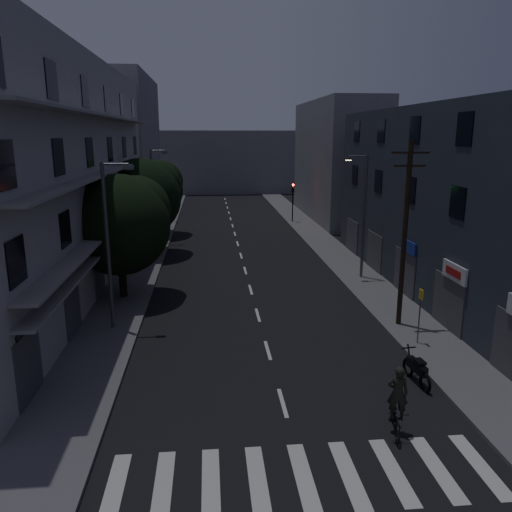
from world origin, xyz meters
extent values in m
plane|color=black|center=(0.00, 25.00, 0.00)|extent=(160.00, 160.00, 0.00)
cube|color=#565659|center=(-7.50, 25.00, 0.07)|extent=(3.00, 90.00, 0.15)
cube|color=#565659|center=(7.50, 25.00, 0.07)|extent=(3.00, 90.00, 0.15)
cube|color=beige|center=(-5.20, -2.00, 0.01)|extent=(0.50, 3.00, 0.01)
cube|color=beige|center=(-3.90, -2.00, 0.01)|extent=(0.50, 3.00, 0.01)
cube|color=beige|center=(-2.60, -2.00, 0.01)|extent=(0.50, 3.00, 0.01)
cube|color=beige|center=(-1.30, -2.00, 0.01)|extent=(0.50, 3.00, 0.01)
cube|color=beige|center=(0.00, -2.00, 0.01)|extent=(0.50, 3.00, 0.01)
cube|color=beige|center=(1.30, -2.00, 0.01)|extent=(0.50, 3.00, 0.01)
cube|color=beige|center=(2.60, -2.00, 0.01)|extent=(0.50, 3.00, 0.01)
cube|color=beige|center=(3.90, -2.00, 0.01)|extent=(0.50, 3.00, 0.01)
cube|color=beige|center=(5.20, -2.00, 0.01)|extent=(0.50, 3.00, 0.01)
cube|color=beige|center=(0.00, 2.00, 0.01)|extent=(0.15, 2.00, 0.01)
cube|color=beige|center=(0.00, 6.50, 0.01)|extent=(0.15, 2.00, 0.01)
cube|color=beige|center=(0.00, 11.00, 0.01)|extent=(0.15, 2.00, 0.01)
cube|color=beige|center=(0.00, 15.50, 0.01)|extent=(0.15, 2.00, 0.01)
cube|color=beige|center=(0.00, 20.00, 0.01)|extent=(0.15, 2.00, 0.01)
cube|color=beige|center=(0.00, 24.50, 0.01)|extent=(0.15, 2.00, 0.01)
cube|color=beige|center=(0.00, 29.00, 0.01)|extent=(0.15, 2.00, 0.01)
cube|color=beige|center=(0.00, 33.50, 0.01)|extent=(0.15, 2.00, 0.01)
cube|color=beige|center=(0.00, 38.00, 0.01)|extent=(0.15, 2.00, 0.01)
cube|color=beige|center=(0.00, 42.50, 0.01)|extent=(0.15, 2.00, 0.01)
cube|color=beige|center=(0.00, 47.00, 0.01)|extent=(0.15, 2.00, 0.01)
cube|color=beige|center=(0.00, 51.50, 0.01)|extent=(0.15, 2.00, 0.01)
cube|color=beige|center=(0.00, 56.00, 0.01)|extent=(0.15, 2.00, 0.01)
cube|color=beige|center=(0.00, 60.50, 0.01)|extent=(0.15, 2.00, 0.01)
cube|color=#A2A29D|center=(-12.00, 18.00, 7.00)|extent=(6.00, 36.00, 14.00)
cube|color=black|center=(-8.98, 3.00, 2.00)|extent=(0.06, 1.60, 1.60)
cube|color=black|center=(-8.98, 9.00, 2.00)|extent=(0.06, 1.60, 1.60)
cube|color=black|center=(-8.98, 15.00, 2.00)|extent=(0.06, 1.60, 1.60)
cube|color=black|center=(-8.98, 21.00, 2.00)|extent=(0.06, 1.60, 1.60)
cube|color=black|center=(-8.98, 27.00, 2.00)|extent=(0.06, 1.60, 1.60)
cube|color=black|center=(-8.98, 33.00, 2.00)|extent=(0.06, 1.60, 1.60)
cube|color=black|center=(-8.98, 3.00, 5.20)|extent=(0.06, 1.60, 1.60)
cube|color=black|center=(-8.98, 9.00, 5.20)|extent=(0.06, 1.60, 1.60)
cube|color=black|center=(-8.98, 15.00, 5.20)|extent=(0.06, 1.60, 1.60)
cube|color=black|center=(-8.98, 21.00, 5.20)|extent=(0.06, 1.60, 1.60)
cube|color=black|center=(-8.98, 27.00, 5.20)|extent=(0.06, 1.60, 1.60)
cube|color=black|center=(-8.98, 33.00, 5.20)|extent=(0.06, 1.60, 1.60)
cube|color=black|center=(-8.98, 3.00, 8.40)|extent=(0.06, 1.60, 1.60)
cube|color=black|center=(-8.98, 9.00, 8.40)|extent=(0.06, 1.60, 1.60)
cube|color=black|center=(-8.98, 15.00, 8.40)|extent=(0.06, 1.60, 1.60)
cube|color=black|center=(-8.98, 21.00, 8.40)|extent=(0.06, 1.60, 1.60)
cube|color=black|center=(-8.98, 27.00, 8.40)|extent=(0.06, 1.60, 1.60)
cube|color=black|center=(-8.98, 33.00, 8.40)|extent=(0.06, 1.60, 1.60)
cube|color=black|center=(-8.98, 9.00, 11.60)|extent=(0.06, 1.60, 1.60)
cube|color=black|center=(-8.98, 15.00, 11.60)|extent=(0.06, 1.60, 1.60)
cube|color=black|center=(-8.98, 21.00, 11.60)|extent=(0.06, 1.60, 1.60)
cube|color=black|center=(-8.98, 27.00, 11.60)|extent=(0.06, 1.60, 1.60)
cube|color=black|center=(-8.98, 33.00, 11.60)|extent=(0.06, 1.60, 1.60)
cube|color=gray|center=(-8.50, 18.00, 4.00)|extent=(1.00, 32.40, 0.12)
cube|color=gray|center=(-8.50, 18.00, 7.20)|extent=(1.00, 32.40, 0.12)
cube|color=gray|center=(-8.50, 18.00, 10.40)|extent=(1.00, 32.40, 0.12)
cube|color=gray|center=(-8.60, 18.00, 3.10)|extent=(0.80, 32.40, 0.12)
cube|color=#424247|center=(-8.97, 3.00, 1.40)|extent=(0.06, 2.40, 2.40)
cube|color=#424247|center=(-8.97, 9.00, 1.40)|extent=(0.06, 2.40, 2.40)
cube|color=#424247|center=(-8.97, 15.00, 1.40)|extent=(0.06, 2.40, 2.40)
cube|color=#424247|center=(-8.97, 21.00, 1.40)|extent=(0.06, 2.40, 2.40)
cube|color=#424247|center=(-8.97, 27.00, 1.40)|extent=(0.06, 2.40, 2.40)
cube|color=#424247|center=(-8.97, 33.00, 1.40)|extent=(0.06, 2.40, 2.40)
cube|color=#2A2F39|center=(12.00, 14.00, 5.50)|extent=(6.00, 28.00, 11.00)
cube|color=black|center=(8.98, 8.00, 6.30)|extent=(0.06, 1.40, 1.50)
cube|color=black|center=(8.98, 13.50, 6.30)|extent=(0.06, 1.40, 1.50)
cube|color=black|center=(8.98, 19.00, 6.30)|extent=(0.06, 1.40, 1.50)
cube|color=black|center=(8.98, 24.50, 6.30)|extent=(0.06, 1.40, 1.50)
cube|color=black|center=(8.98, 8.00, 9.60)|extent=(0.06, 1.40, 1.50)
cube|color=black|center=(8.98, 13.50, 9.60)|extent=(0.06, 1.40, 1.50)
cube|color=black|center=(8.98, 19.00, 9.60)|extent=(0.06, 1.40, 1.50)
cube|color=black|center=(8.98, 24.50, 9.60)|extent=(0.06, 1.40, 1.50)
cube|color=#424247|center=(8.97, 8.00, 1.40)|extent=(0.06, 3.00, 2.60)
cube|color=#424247|center=(8.97, 13.50, 1.40)|extent=(0.06, 3.00, 2.60)
cube|color=#424247|center=(8.97, 19.00, 1.40)|extent=(0.06, 3.00, 2.60)
cube|color=#424247|center=(8.97, 24.50, 1.40)|extent=(0.06, 3.00, 2.60)
cube|color=silver|center=(8.90, 7.50, 3.10)|extent=(0.12, 2.20, 0.80)
cube|color=#B21414|center=(8.82, 7.50, 3.10)|extent=(0.02, 1.40, 0.36)
cube|color=navy|center=(8.90, 13.00, 3.10)|extent=(0.12, 2.00, 0.70)
cube|color=slate|center=(-12.00, 48.00, 8.00)|extent=(6.00, 20.00, 16.00)
cube|color=slate|center=(12.00, 42.00, 6.50)|extent=(6.00, 20.00, 13.00)
cube|color=slate|center=(0.00, 70.00, 5.00)|extent=(24.00, 8.00, 10.00)
cylinder|color=black|center=(-7.55, 14.53, 2.07)|extent=(0.44, 0.44, 3.84)
sphere|color=black|center=(-7.55, 14.53, 4.38)|extent=(5.76, 5.76, 5.76)
sphere|color=black|center=(-6.69, 15.25, 5.10)|extent=(4.03, 4.03, 4.03)
sphere|color=black|center=(-8.27, 13.96, 4.81)|extent=(3.75, 3.75, 3.75)
cylinder|color=black|center=(-7.64, 25.45, 2.17)|extent=(0.44, 0.44, 4.04)
sphere|color=black|center=(-7.64, 25.45, 4.59)|extent=(6.08, 6.08, 6.08)
sphere|color=black|center=(-6.73, 26.21, 5.35)|extent=(4.26, 4.26, 4.26)
sphere|color=black|center=(-8.40, 24.84, 5.05)|extent=(3.95, 3.95, 3.95)
cylinder|color=black|center=(-7.68, 33.43, 2.06)|extent=(0.44, 0.44, 3.81)
sphere|color=black|center=(-7.68, 33.43, 4.35)|extent=(5.70, 5.70, 5.70)
sphere|color=black|center=(-6.82, 34.14, 5.06)|extent=(3.99, 3.99, 3.99)
sphere|color=black|center=(-8.39, 32.86, 4.77)|extent=(3.70, 3.70, 3.70)
cylinder|color=black|center=(6.60, 39.17, 1.75)|extent=(0.12, 0.12, 3.20)
cube|color=black|center=(6.60, 39.17, 3.80)|extent=(0.28, 0.22, 0.90)
sphere|color=#FF0C05|center=(6.60, 39.02, 4.13)|extent=(0.22, 0.22, 0.22)
sphere|color=#3F330C|center=(6.60, 39.02, 3.83)|extent=(0.22, 0.22, 0.22)
sphere|color=black|center=(6.60, 39.02, 3.53)|extent=(0.22, 0.22, 0.22)
cylinder|color=black|center=(-6.54, 40.73, 1.75)|extent=(0.12, 0.12, 3.20)
cube|color=black|center=(-6.54, 40.73, 3.80)|extent=(0.28, 0.22, 0.90)
sphere|color=black|center=(-6.54, 40.58, 4.13)|extent=(0.22, 0.22, 0.22)
sphere|color=#3F330C|center=(-6.54, 40.58, 3.83)|extent=(0.22, 0.22, 0.22)
sphere|color=#0CFF26|center=(-6.54, 40.58, 3.53)|extent=(0.22, 0.22, 0.22)
cylinder|color=#53555A|center=(-7.28, 9.64, 4.15)|extent=(0.18, 0.18, 8.00)
cylinder|color=#53555A|center=(-6.68, 9.64, 8.05)|extent=(1.20, 0.10, 0.10)
cube|color=#53555A|center=(-6.08, 9.64, 7.90)|extent=(0.45, 0.25, 0.18)
cube|color=#4C4C4C|center=(-6.08, 9.64, 7.80)|extent=(0.35, 0.18, 0.04)
cylinder|color=#56585D|center=(7.53, 17.19, 4.15)|extent=(0.18, 0.18, 8.00)
cylinder|color=#56585D|center=(6.93, 17.19, 8.05)|extent=(1.20, 0.10, 0.10)
cube|color=#56585D|center=(6.33, 17.19, 7.90)|extent=(0.45, 0.25, 0.18)
cube|color=#FFD88C|center=(6.33, 17.19, 7.80)|extent=(0.35, 0.18, 0.04)
cylinder|color=slate|center=(-7.30, 30.03, 4.15)|extent=(0.18, 0.18, 8.00)
cylinder|color=slate|center=(-6.70, 30.03, 8.05)|extent=(1.20, 0.10, 0.10)
cube|color=slate|center=(-6.10, 30.03, 7.90)|extent=(0.45, 0.25, 0.18)
cube|color=#4C4C4C|center=(-6.10, 30.03, 7.80)|extent=(0.35, 0.18, 0.04)
cylinder|color=black|center=(6.86, 8.73, 4.65)|extent=(0.24, 0.24, 9.00)
cube|color=black|center=(6.86, 8.73, 8.55)|extent=(1.80, 0.10, 0.10)
cube|color=black|center=(6.86, 8.73, 7.95)|extent=(1.50, 0.10, 0.10)
cylinder|color=#595B60|center=(6.84, 6.36, 1.40)|extent=(0.06, 0.06, 2.50)
cube|color=yellow|center=(6.84, 6.36, 2.45)|extent=(0.05, 0.35, 0.45)
torus|color=black|center=(5.43, 2.34, 0.33)|extent=(0.20, 0.78, 0.77)
torus|color=black|center=(5.29, 3.65, 0.33)|extent=(0.20, 0.78, 0.77)
cube|color=black|center=(5.36, 2.99, 0.68)|extent=(0.39, 1.22, 0.38)
cube|color=black|center=(5.38, 2.83, 0.96)|extent=(0.38, 0.52, 0.11)
cylinder|color=black|center=(5.30, 3.59, 0.82)|extent=(0.11, 0.48, 0.92)
cube|color=black|center=(5.29, 3.70, 1.15)|extent=(0.60, 0.10, 0.04)
imported|color=black|center=(3.35, -0.13, 0.48)|extent=(1.06, 1.92, 0.96)
imported|color=black|center=(3.35, -0.13, 1.39)|extent=(0.76, 0.59, 1.83)
camera|label=1|loc=(-2.49, -13.95, 9.35)|focal=35.00mm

